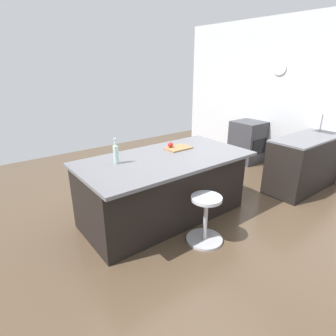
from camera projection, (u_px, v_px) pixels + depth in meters
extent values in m
plane|color=brown|center=(181.00, 207.00, 4.12)|extent=(7.39, 7.39, 0.00)
cube|color=silver|center=(297.00, 96.00, 5.21)|extent=(0.12, 5.68, 2.86)
cylinder|color=white|center=(280.00, 68.00, 5.28)|extent=(0.03, 0.28, 0.28)
cube|color=black|center=(315.00, 159.00, 4.84)|extent=(2.21, 0.60, 0.87)
cube|color=slate|center=(320.00, 134.00, 4.68)|extent=(2.21, 0.60, 0.03)
cube|color=#38383D|center=(327.00, 134.00, 4.85)|extent=(0.44, 0.36, 0.12)
cylinder|color=#B7B7BC|center=(321.00, 122.00, 4.89)|extent=(0.02, 0.02, 0.28)
cube|color=#38383D|center=(247.00, 142.00, 5.92)|extent=(0.60, 0.60, 0.87)
cube|color=black|center=(259.00, 147.00, 5.71)|extent=(0.44, 0.01, 0.32)
cube|color=black|center=(164.00, 188.00, 3.74)|extent=(2.18, 0.98, 0.84)
cube|color=slate|center=(166.00, 159.00, 3.55)|extent=(2.24, 1.18, 0.04)
cylinder|color=#B7B7BC|center=(204.00, 239.00, 3.34)|extent=(0.44, 0.44, 0.03)
cylinder|color=#B7B7BC|center=(205.00, 220.00, 3.25)|extent=(0.05, 0.05, 0.53)
cylinder|color=silver|center=(207.00, 198.00, 3.15)|extent=(0.36, 0.36, 0.04)
cube|color=olive|center=(178.00, 148.00, 3.89)|extent=(0.36, 0.24, 0.02)
sphere|color=red|center=(170.00, 145.00, 3.87)|extent=(0.07, 0.07, 0.07)
cylinder|color=silver|center=(116.00, 155.00, 3.29)|extent=(0.06, 0.06, 0.22)
cylinder|color=silver|center=(115.00, 143.00, 3.23)|extent=(0.03, 0.03, 0.08)
cylinder|color=#B7B7BC|center=(115.00, 139.00, 3.22)|extent=(0.03, 0.03, 0.02)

